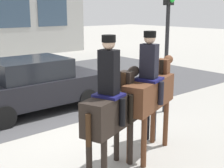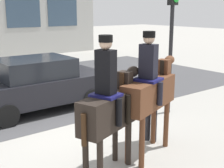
% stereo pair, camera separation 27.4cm
% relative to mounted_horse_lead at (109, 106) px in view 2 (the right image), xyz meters
% --- Properties ---
extents(ground_plane, '(80.00, 80.00, 0.00)m').
position_rel_mounted_horse_lead_xyz_m(ground_plane, '(0.49, 2.07, -1.29)').
color(ground_plane, '#9E9B93').
extents(road_surface, '(18.80, 8.50, 0.01)m').
position_rel_mounted_horse_lead_xyz_m(road_surface, '(0.49, 6.82, -1.28)').
color(road_surface, '#444447').
rests_on(road_surface, ground_plane).
extents(mounted_horse_lead, '(1.74, 0.87, 2.56)m').
position_rel_mounted_horse_lead_xyz_m(mounted_horse_lead, '(0.00, 0.00, 0.00)').
color(mounted_horse_lead, black).
rests_on(mounted_horse_lead, ground_plane).
extents(mounted_horse_companion, '(1.94, 0.94, 2.57)m').
position_rel_mounted_horse_lead_xyz_m(mounted_horse_companion, '(1.10, 0.09, 0.09)').
color(mounted_horse_companion, '#59331E').
rests_on(mounted_horse_companion, ground_plane).
extents(pedestrian_bystander, '(0.79, 0.64, 1.72)m').
position_rel_mounted_horse_lead_xyz_m(pedestrian_bystander, '(1.60, 0.53, -0.27)').
color(pedestrian_bystander, '#232328').
rests_on(pedestrian_bystander, ground_plane).
extents(street_car_near_lane, '(4.18, 1.95, 1.58)m').
position_rel_mounted_horse_lead_xyz_m(street_car_near_lane, '(0.56, 4.28, -0.48)').
color(street_car_near_lane, black).
rests_on(street_car_near_lane, ground_plane).
extents(traffic_light, '(0.24, 0.29, 3.80)m').
position_rel_mounted_horse_lead_xyz_m(traffic_light, '(3.48, 1.68, 1.27)').
color(traffic_light, black).
rests_on(traffic_light, ground_plane).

